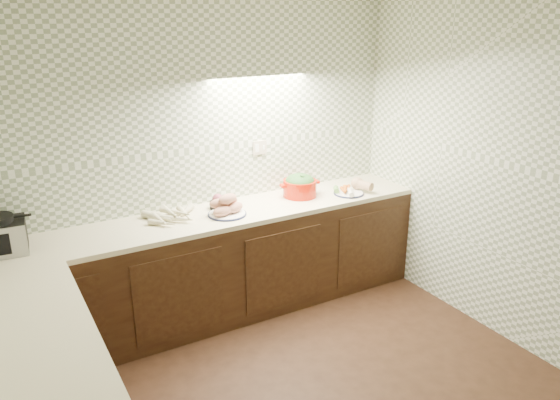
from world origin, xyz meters
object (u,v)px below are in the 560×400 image
parsnip_pile (172,217)px  veg_plate (352,188)px  onion_bowl (219,203)px  dutch_oven (300,185)px  sweet_potato_plate (226,207)px

parsnip_pile → veg_plate: (1.63, -0.14, 0.01)m
onion_bowl → dutch_oven: 0.74m
veg_plate → sweet_potato_plate: bearing=177.7°
parsnip_pile → onion_bowl: (0.43, 0.08, 0.01)m
parsnip_pile → sweet_potato_plate: (0.42, -0.09, 0.03)m
dutch_oven → sweet_potato_plate: bearing=-165.2°
sweet_potato_plate → parsnip_pile: bearing=168.3°
veg_plate → parsnip_pile: bearing=175.2°
onion_bowl → dutch_oven: bearing=-5.4°
parsnip_pile → dutch_oven: size_ratio=1.22×
dutch_oven → veg_plate: 0.49m
sweet_potato_plate → onion_bowl: sweet_potato_plate is taller
sweet_potato_plate → dutch_oven: size_ratio=0.85×
parsnip_pile → sweet_potato_plate: size_ratio=1.43×
parsnip_pile → veg_plate: size_ratio=1.34×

